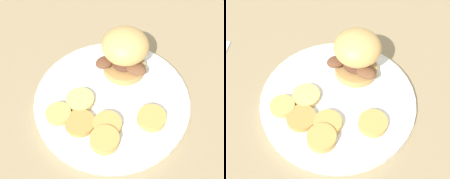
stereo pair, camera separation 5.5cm
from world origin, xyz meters
TOP-DOWN VIEW (x-y plane):
  - ground_plane at (0.00, 0.00)m, footprint 4.00×4.00m
  - dinner_plate at (0.00, 0.00)m, footprint 0.28×0.28m
  - sandwich at (-0.06, 0.03)m, footprint 0.09×0.10m
  - potato_round_0 at (0.09, -0.02)m, footprint 0.05×0.05m
  - potato_round_1 at (0.06, 0.06)m, footprint 0.05×0.05m
  - potato_round_2 at (0.05, -0.06)m, footprint 0.05×0.05m
  - potato_round_3 at (0.02, -0.10)m, footprint 0.04×0.04m
  - potato_round_4 at (0.00, -0.06)m, footprint 0.05×0.05m
  - potato_round_5 at (0.06, -0.02)m, footprint 0.05×0.05m

SIDE VIEW (x-z plane):
  - ground_plane at x=0.00m, z-range 0.00..0.00m
  - dinner_plate at x=0.00m, z-range 0.00..0.02m
  - potato_round_2 at x=0.05m, z-range 0.02..0.03m
  - potato_round_4 at x=0.00m, z-range 0.02..0.03m
  - potato_round_3 at x=0.02m, z-range 0.02..0.03m
  - potato_round_5 at x=0.06m, z-range 0.02..0.03m
  - potato_round_1 at x=0.06m, z-range 0.02..0.03m
  - potato_round_0 at x=0.09m, z-range 0.02..0.03m
  - sandwich at x=-0.06m, z-range 0.02..0.11m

